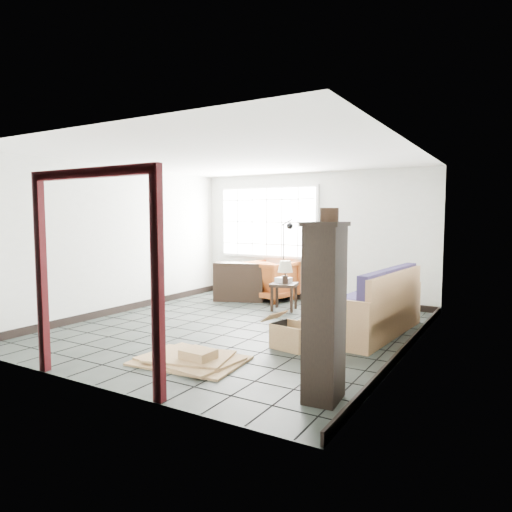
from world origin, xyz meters
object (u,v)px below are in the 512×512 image
Objects in this scene: futon_sofa at (375,310)px; tall_shelf at (324,311)px; armchair at (272,278)px; side_table at (284,288)px.

tall_shelf is (0.28, -2.65, 0.50)m from futon_sofa.
armchair is 1.06m from side_table.
tall_shelf reaches higher than armchair.
armchair reaches higher than side_table.
futon_sofa is at bearing -23.68° from side_table.
side_table is (-1.92, 0.84, 0.06)m from futon_sofa.
futon_sofa is 2.71m from tall_shelf.
armchair is at bearing 119.35° from tall_shelf.
armchair is 1.65× the size of side_table.
armchair is at bearing 131.10° from side_table.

